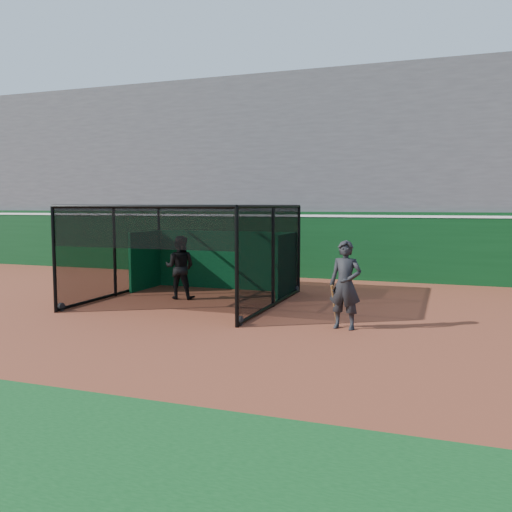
% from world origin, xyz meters
% --- Properties ---
extents(ground, '(120.00, 120.00, 0.00)m').
position_xyz_m(ground, '(0.00, 0.00, 0.00)').
color(ground, brown).
rests_on(ground, ground).
extents(outfield_wall, '(50.00, 0.50, 2.50)m').
position_xyz_m(outfield_wall, '(0.00, 8.50, 1.29)').
color(outfield_wall, '#093313').
rests_on(outfield_wall, ground).
extents(grandstand, '(50.00, 7.85, 8.95)m').
position_xyz_m(grandstand, '(0.00, 12.27, 4.48)').
color(grandstand, '#4C4C4F').
rests_on(grandstand, ground).
extents(batting_cage, '(5.09, 5.38, 2.71)m').
position_xyz_m(batting_cage, '(-1.10, 2.35, 1.35)').
color(batting_cage, black).
rests_on(batting_cage, ground).
extents(batter, '(1.00, 0.84, 1.85)m').
position_xyz_m(batter, '(-1.57, 2.63, 0.93)').
color(batter, black).
rests_on(batter, ground).
extents(on_deck_player, '(0.77, 0.55, 1.97)m').
position_xyz_m(on_deck_player, '(3.71, 0.36, 0.99)').
color(on_deck_player, black).
rests_on(on_deck_player, ground).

